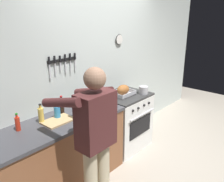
{
  "coord_description": "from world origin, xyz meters",
  "views": [
    {
      "loc": [
        -2.56,
        -1.17,
        2.12
      ],
      "look_at": [
        -0.24,
        0.85,
        1.1
      ],
      "focal_mm": 38.11,
      "sensor_mm": 36.0,
      "label": 1
    }
  ],
  "objects_px": {
    "bottle_olive_oil": "(81,100)",
    "bottle_hot_sauce": "(18,123)",
    "saucepan": "(144,90)",
    "bottle_soy_sauce": "(62,106)",
    "roasting_pan": "(123,91)",
    "bottle_dish_soap": "(57,112)",
    "bottle_vinegar": "(88,99)",
    "cutting_board": "(58,121)",
    "person_cook": "(95,137)",
    "bottle_cooking_oil": "(41,115)",
    "stove": "(124,121)"
  },
  "relations": [
    {
      "from": "cutting_board",
      "to": "bottle_dish_soap",
      "type": "height_order",
      "value": "bottle_dish_soap"
    },
    {
      "from": "person_cook",
      "to": "bottle_hot_sauce",
      "type": "xyz_separation_m",
      "value": [
        -0.38,
        0.79,
        0.03
      ]
    },
    {
      "from": "cutting_board",
      "to": "bottle_olive_oil",
      "type": "distance_m",
      "value": 0.51
    },
    {
      "from": "stove",
      "to": "cutting_board",
      "type": "height_order",
      "value": "cutting_board"
    },
    {
      "from": "person_cook",
      "to": "saucepan",
      "type": "relative_size",
      "value": 11.49
    },
    {
      "from": "bottle_vinegar",
      "to": "bottle_olive_oil",
      "type": "bearing_deg",
      "value": 144.17
    },
    {
      "from": "saucepan",
      "to": "bottle_soy_sauce",
      "type": "xyz_separation_m",
      "value": [
        -1.33,
        0.35,
        0.04
      ]
    },
    {
      "from": "roasting_pan",
      "to": "bottle_dish_soap",
      "type": "distance_m",
      "value": 1.19
    },
    {
      "from": "saucepan",
      "to": "bottle_soy_sauce",
      "type": "relative_size",
      "value": 0.62
    },
    {
      "from": "saucepan",
      "to": "bottle_olive_oil",
      "type": "relative_size",
      "value": 0.55
    },
    {
      "from": "stove",
      "to": "bottle_vinegar",
      "type": "bearing_deg",
      "value": 174.83
    },
    {
      "from": "roasting_pan",
      "to": "cutting_board",
      "type": "xyz_separation_m",
      "value": [
        -1.24,
        -0.01,
        -0.06
      ]
    },
    {
      "from": "person_cook",
      "to": "bottle_dish_soap",
      "type": "bearing_deg",
      "value": -6.1
    },
    {
      "from": "person_cook",
      "to": "bottle_vinegar",
      "type": "relative_size",
      "value": 6.5
    },
    {
      "from": "bottle_soy_sauce",
      "to": "bottle_cooking_oil",
      "type": "xyz_separation_m",
      "value": [
        -0.33,
        -0.05,
        0.0
      ]
    },
    {
      "from": "person_cook",
      "to": "bottle_vinegar",
      "type": "height_order",
      "value": "person_cook"
    },
    {
      "from": "bottle_hot_sauce",
      "to": "stove",
      "type": "bearing_deg",
      "value": -4.58
    },
    {
      "from": "bottle_olive_oil",
      "to": "bottle_dish_soap",
      "type": "distance_m",
      "value": 0.44
    },
    {
      "from": "bottle_soy_sauce",
      "to": "roasting_pan",
      "type": "bearing_deg",
      "value": -8.09
    },
    {
      "from": "roasting_pan",
      "to": "bottle_olive_oil",
      "type": "bearing_deg",
      "value": 171.23
    },
    {
      "from": "person_cook",
      "to": "bottle_cooking_oil",
      "type": "bearing_deg",
      "value": 8.64
    },
    {
      "from": "bottle_soy_sauce",
      "to": "bottle_olive_oil",
      "type": "bearing_deg",
      "value": -6.34
    },
    {
      "from": "stove",
      "to": "cutting_board",
      "type": "relative_size",
      "value": 2.5
    },
    {
      "from": "bottle_vinegar",
      "to": "bottle_soy_sauce",
      "type": "relative_size",
      "value": 1.09
    },
    {
      "from": "bottle_vinegar",
      "to": "bottle_soy_sauce",
      "type": "xyz_separation_m",
      "value": [
        -0.38,
        0.09,
        -0.01
      ]
    },
    {
      "from": "bottle_soy_sauce",
      "to": "bottle_cooking_oil",
      "type": "height_order",
      "value": "bottle_cooking_oil"
    },
    {
      "from": "bottle_olive_oil",
      "to": "roasting_pan",
      "type": "bearing_deg",
      "value": -8.77
    },
    {
      "from": "bottle_olive_oil",
      "to": "bottle_hot_sauce",
      "type": "height_order",
      "value": "bottle_olive_oil"
    },
    {
      "from": "person_cook",
      "to": "roasting_pan",
      "type": "height_order",
      "value": "person_cook"
    },
    {
      "from": "bottle_dish_soap",
      "to": "bottle_vinegar",
      "type": "bearing_deg",
      "value": 0.17
    },
    {
      "from": "saucepan",
      "to": "cutting_board",
      "type": "relative_size",
      "value": 0.4
    },
    {
      "from": "bottle_dish_soap",
      "to": "bottle_hot_sauce",
      "type": "xyz_separation_m",
      "value": [
        -0.47,
        0.07,
        -0.0
      ]
    },
    {
      "from": "cutting_board",
      "to": "bottle_hot_sauce",
      "type": "xyz_separation_m",
      "value": [
        -0.42,
        0.14,
        0.07
      ]
    },
    {
      "from": "roasting_pan",
      "to": "bottle_olive_oil",
      "type": "distance_m",
      "value": 0.77
    },
    {
      "from": "bottle_olive_oil",
      "to": "cutting_board",
      "type": "bearing_deg",
      "value": -164.81
    },
    {
      "from": "cutting_board",
      "to": "bottle_vinegar",
      "type": "height_order",
      "value": "bottle_vinegar"
    },
    {
      "from": "bottle_hot_sauce",
      "to": "roasting_pan",
      "type": "bearing_deg",
      "value": -4.5
    },
    {
      "from": "saucepan",
      "to": "bottle_soy_sauce",
      "type": "bearing_deg",
      "value": 165.44
    },
    {
      "from": "bottle_vinegar",
      "to": "bottle_dish_soap",
      "type": "distance_m",
      "value": 0.51
    },
    {
      "from": "roasting_pan",
      "to": "saucepan",
      "type": "distance_m",
      "value": 0.34
    },
    {
      "from": "bottle_olive_oil",
      "to": "bottle_vinegar",
      "type": "relative_size",
      "value": 1.03
    },
    {
      "from": "bottle_dish_soap",
      "to": "stove",
      "type": "bearing_deg",
      "value": -2.95
    },
    {
      "from": "roasting_pan",
      "to": "bottle_dish_soap",
      "type": "height_order",
      "value": "bottle_dish_soap"
    },
    {
      "from": "roasting_pan",
      "to": "bottle_hot_sauce",
      "type": "distance_m",
      "value": 1.67
    },
    {
      "from": "stove",
      "to": "roasting_pan",
      "type": "height_order",
      "value": "roasting_pan"
    },
    {
      "from": "bottle_olive_oil",
      "to": "bottle_dish_soap",
      "type": "bearing_deg",
      "value": -172.23
    },
    {
      "from": "stove",
      "to": "bottle_hot_sauce",
      "type": "bearing_deg",
      "value": 175.42
    },
    {
      "from": "bottle_soy_sauce",
      "to": "bottle_hot_sauce",
      "type": "bearing_deg",
      "value": -178.14
    },
    {
      "from": "roasting_pan",
      "to": "bottle_vinegar",
      "type": "bearing_deg",
      "value": 174.99
    },
    {
      "from": "saucepan",
      "to": "bottle_cooking_oil",
      "type": "bearing_deg",
      "value": 169.79
    }
  ]
}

